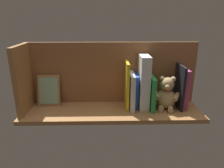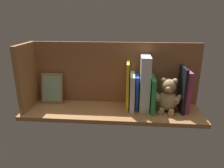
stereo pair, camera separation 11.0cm
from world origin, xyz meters
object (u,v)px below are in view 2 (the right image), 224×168
(teddy_bear, at_px, (168,97))
(picture_frame_leaning, at_px, (52,88))
(dictionary_thick_white, at_px, (145,83))
(book_0, at_px, (186,90))

(teddy_bear, xyz_separation_m, picture_frame_leaning, (0.66, -0.06, 0.01))
(teddy_bear, xyz_separation_m, dictionary_thick_white, (0.12, -0.02, 0.07))
(book_0, xyz_separation_m, teddy_bear, (0.10, 0.03, -0.03))
(book_0, relative_size, dictionary_thick_white, 0.75)
(book_0, bearing_deg, teddy_bear, 14.35)
(picture_frame_leaning, bearing_deg, teddy_bear, 174.72)
(book_0, height_order, picture_frame_leaning, book_0)
(dictionary_thick_white, distance_m, picture_frame_leaning, 0.54)
(teddy_bear, bearing_deg, dictionary_thick_white, 2.57)
(teddy_bear, height_order, dictionary_thick_white, dictionary_thick_white)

